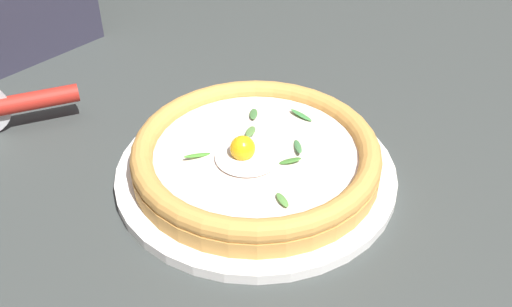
{
  "coord_description": "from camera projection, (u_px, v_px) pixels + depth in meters",
  "views": [
    {
      "loc": [
        0.25,
        0.4,
        0.42
      ],
      "look_at": [
        -0.03,
        -0.01,
        0.03
      ],
      "focal_mm": 41.31,
      "sensor_mm": 36.0,
      "label": 1
    }
  ],
  "objects": [
    {
      "name": "ground_plane",
      "position": [
        239.0,
        203.0,
        0.64
      ],
      "size": [
        2.4,
        2.4,
        0.03
      ],
      "primitive_type": "cube",
      "color": "#373C3A",
      "rests_on": "ground"
    },
    {
      "name": "pizza_plate",
      "position": [
        256.0,
        172.0,
        0.65
      ],
      "size": [
        0.31,
        0.31,
        0.01
      ],
      "primitive_type": "cylinder",
      "color": "white",
      "rests_on": "ground"
    },
    {
      "name": "pizza",
      "position": [
        256.0,
        155.0,
        0.63
      ],
      "size": [
        0.27,
        0.27,
        0.05
      ],
      "color": "gold",
      "rests_on": "pizza_plate"
    },
    {
      "name": "pizza_cutter",
      "position": [
        23.0,
        103.0,
        0.7
      ],
      "size": [
        0.15,
        0.05,
        0.07
      ],
      "color": "silver",
      "rests_on": "ground"
    }
  ]
}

